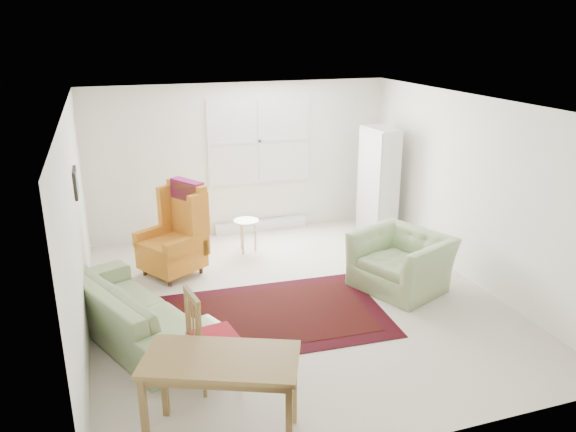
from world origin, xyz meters
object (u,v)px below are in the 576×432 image
object	(u,v)px
wingback_chair	(170,231)
desk	(222,399)
cabinet	(378,182)
desk_chair	(214,336)
stool	(247,236)
armchair	(401,256)
sofa	(132,298)
coffee_table	(404,278)

from	to	relation	value
wingback_chair	desk	size ratio (longest dim) A/B	1.04
cabinet	desk_chair	size ratio (longest dim) A/B	1.78
stool	desk	xyz separation A→B (m)	(-1.23, -4.03, 0.14)
cabinet	desk_chair	xyz separation A→B (m)	(-3.41, -3.28, -0.40)
cabinet	desk_chair	world-z (taller)	cabinet
stool	desk_chair	xyz separation A→B (m)	(-1.13, -3.20, 0.25)
armchair	cabinet	bearing A→B (deg)	139.03
wingback_chair	cabinet	size ratio (longest dim) A/B	0.73
stool	cabinet	world-z (taller)	cabinet
wingback_chair	desk	world-z (taller)	wingback_chair
armchair	stool	xyz separation A→B (m)	(-1.64, 1.88, -0.19)
desk	sofa	bearing A→B (deg)	106.67
sofa	wingback_chair	size ratio (longest dim) A/B	1.72
sofa	cabinet	bearing A→B (deg)	-87.34
desk	desk_chair	size ratio (longest dim) A/B	1.25
sofa	stool	bearing A→B (deg)	-66.63
wingback_chair	desk	bearing A→B (deg)	-31.83
armchair	desk_chair	distance (m)	3.07
coffee_table	cabinet	size ratio (longest dim) A/B	0.26
armchair	coffee_table	bearing A→B (deg)	-33.65
sofa	coffee_table	distance (m)	3.46
wingback_chair	sofa	bearing A→B (deg)	-53.84
coffee_table	desk	distance (m)	3.48
desk	wingback_chair	bearing A→B (deg)	89.60
coffee_table	stool	distance (m)	2.59
desk	cabinet	bearing A→B (deg)	49.49
wingback_chair	stool	size ratio (longest dim) A/B	2.52
coffee_table	cabinet	xyz separation A→B (m)	(0.66, 2.10, 0.71)
sofa	cabinet	xyz separation A→B (m)	(4.11, 2.09, 0.45)
cabinet	stool	bearing A→B (deg)	177.69
cabinet	coffee_table	bearing A→B (deg)	-111.75
desk	desk_chair	world-z (taller)	desk_chair
sofa	stool	xyz separation A→B (m)	(1.83, 2.02, -0.20)
armchair	sofa	bearing A→B (deg)	-110.79
armchair	stool	world-z (taller)	armchair
armchair	wingback_chair	xyz separation A→B (m)	(-2.85, 1.38, 0.21)
coffee_table	sofa	bearing A→B (deg)	179.87
cabinet	desk_chair	bearing A→B (deg)	-140.35
stool	cabinet	xyz separation A→B (m)	(2.28, 0.08, 0.64)
cabinet	desk	xyz separation A→B (m)	(-3.51, -4.10, -0.50)
wingback_chair	stool	bearing A→B (deg)	80.97
sofa	armchair	size ratio (longest dim) A/B	1.97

